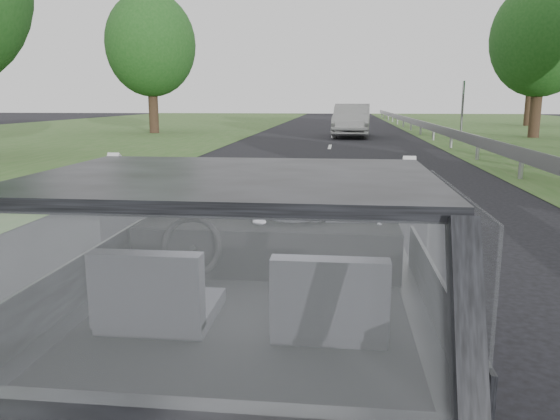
% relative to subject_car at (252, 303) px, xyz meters
% --- Properties ---
extents(subject_car, '(1.80, 4.00, 1.45)m').
position_rel_subject_car_xyz_m(subject_car, '(0.00, 0.00, 0.00)').
color(subject_car, '#23252A').
rests_on(subject_car, ground).
extents(dashboard, '(1.58, 0.45, 0.30)m').
position_rel_subject_car_xyz_m(dashboard, '(0.00, 0.62, 0.12)').
color(dashboard, black).
rests_on(dashboard, subject_car).
extents(driver_seat, '(0.50, 0.72, 0.42)m').
position_rel_subject_car_xyz_m(driver_seat, '(-0.40, -0.29, 0.16)').
color(driver_seat, black).
rests_on(driver_seat, subject_car).
extents(passenger_seat, '(0.50, 0.72, 0.42)m').
position_rel_subject_car_xyz_m(passenger_seat, '(0.40, -0.29, 0.16)').
color(passenger_seat, black).
rests_on(passenger_seat, subject_car).
extents(steering_wheel, '(0.36, 0.36, 0.04)m').
position_rel_subject_car_xyz_m(steering_wheel, '(-0.40, 0.33, 0.20)').
color(steering_wheel, black).
rests_on(steering_wheel, dashboard).
extents(cat, '(0.58, 0.27, 0.25)m').
position_rel_subject_car_xyz_m(cat, '(0.16, 0.65, 0.36)').
color(cat, gray).
rests_on(cat, dashboard).
extents(guardrail, '(0.05, 90.00, 0.32)m').
position_rel_subject_car_xyz_m(guardrail, '(4.30, 10.00, -0.15)').
color(guardrail, '#9B9B9C').
rests_on(guardrail, ground).
extents(other_car, '(2.12, 4.84, 1.56)m').
position_rel_subject_car_xyz_m(other_car, '(0.90, 24.10, 0.06)').
color(other_car, '#B9B9B9').
rests_on(other_car, ground).
extents(highway_sign, '(0.26, 1.07, 2.67)m').
position_rel_subject_car_xyz_m(highway_sign, '(6.44, 26.12, 0.61)').
color(highway_sign, '#174E25').
rests_on(highway_sign, ground).
extents(tree_2, '(4.87, 4.87, 6.89)m').
position_rel_subject_car_xyz_m(tree_2, '(9.36, 24.30, 2.72)').
color(tree_2, '#1A4817').
rests_on(tree_2, ground).
extents(tree_3, '(6.58, 6.58, 8.28)m').
position_rel_subject_car_xyz_m(tree_3, '(13.05, 36.82, 3.41)').
color(tree_3, '#1A4817').
rests_on(tree_3, ground).
extents(tree_6, '(5.71, 5.71, 7.02)m').
position_rel_subject_car_xyz_m(tree_6, '(-9.52, 25.84, 2.78)').
color(tree_6, '#1A4817').
rests_on(tree_6, ground).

